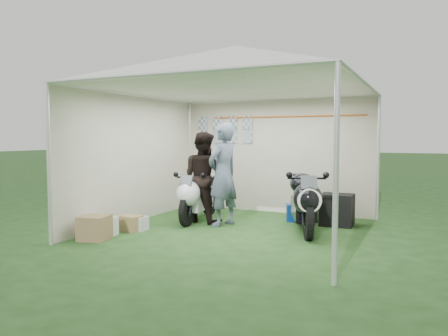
{
  "coord_description": "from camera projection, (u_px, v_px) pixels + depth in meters",
  "views": [
    {
      "loc": [
        2.86,
        -6.5,
        1.53
      ],
      "look_at": [
        -0.37,
        0.35,
        1.0
      ],
      "focal_mm": 35.0,
      "sensor_mm": 36.0,
      "label": 1
    }
  ],
  "objects": [
    {
      "name": "ground",
      "position": [
        235.0,
        231.0,
        7.19
      ],
      "size": [
        80.0,
        80.0,
        0.0
      ],
      "primitive_type": "plane",
      "color": "#1E3F17",
      "rests_on": "ground"
    },
    {
      "name": "canopy_tent",
      "position": [
        237.0,
        73.0,
        7.04
      ],
      "size": [
        5.66,
        5.66,
        3.0
      ],
      "color": "silver",
      "rests_on": "ground"
    },
    {
      "name": "motorcycle_white",
      "position": [
        197.0,
        194.0,
        8.01
      ],
      "size": [
        0.57,
        1.79,
        0.88
      ],
      "rotation": [
        0.0,
        0.0,
        0.15
      ],
      "color": "black",
      "rests_on": "ground"
    },
    {
      "name": "motorcycle_black",
      "position": [
        304.0,
        199.0,
        7.06
      ],
      "size": [
        0.97,
        1.88,
        0.97
      ],
      "rotation": [
        0.0,
        0.0,
        0.38
      ],
      "color": "black",
      "rests_on": "ground"
    },
    {
      "name": "paddock_stand",
      "position": [
        298.0,
        213.0,
        7.98
      ],
      "size": [
        0.48,
        0.39,
        0.31
      ],
      "primitive_type": "cube",
      "rotation": [
        0.0,
        0.0,
        0.38
      ],
      "color": "#0F3FAF",
      "rests_on": "ground"
    },
    {
      "name": "person_dark_jacket",
      "position": [
        203.0,
        177.0,
        7.88
      ],
      "size": [
        0.9,
        0.76,
        1.63
      ],
      "primitive_type": "imported",
      "rotation": [
        0.0,
        0.0,
        2.95
      ],
      "color": "black",
      "rests_on": "ground"
    },
    {
      "name": "person_blue_jacket",
      "position": [
        223.0,
        174.0,
        7.56
      ],
      "size": [
        0.6,
        0.75,
        1.78
      ],
      "primitive_type": "imported",
      "rotation": [
        0.0,
        0.0,
        -1.88
      ],
      "color": "slate",
      "rests_on": "ground"
    },
    {
      "name": "equipment_box",
      "position": [
        337.0,
        210.0,
        7.58
      ],
      "size": [
        0.56,
        0.45,
        0.55
      ],
      "primitive_type": "cube",
      "rotation": [
        0.0,
        0.0,
        0.02
      ],
      "color": "black",
      "rests_on": "ground"
    },
    {
      "name": "crate_0",
      "position": [
        101.0,
        226.0,
        6.8
      ],
      "size": [
        0.48,
        0.4,
        0.29
      ],
      "primitive_type": "cube",
      "rotation": [
        0.0,
        0.0,
        0.13
      ],
      "color": "silver",
      "rests_on": "ground"
    },
    {
      "name": "crate_1",
      "position": [
        95.0,
        228.0,
        6.54
      ],
      "size": [
        0.5,
        0.5,
        0.36
      ],
      "primitive_type": "cube",
      "rotation": [
        0.0,
        0.0,
        0.25
      ],
      "color": "olive",
      "rests_on": "ground"
    },
    {
      "name": "crate_2",
      "position": [
        137.0,
        223.0,
        7.22
      ],
      "size": [
        0.31,
        0.26,
        0.23
      ],
      "primitive_type": "cube",
      "rotation": [
        0.0,
        0.0,
        0.01
      ],
      "color": "silver",
      "rests_on": "ground"
    },
    {
      "name": "crate_3",
      "position": [
        130.0,
        223.0,
        7.16
      ],
      "size": [
        0.41,
        0.31,
        0.25
      ],
      "primitive_type": "cube",
      "rotation": [
        0.0,
        0.0,
        -0.11
      ],
      "color": "olive",
      "rests_on": "ground"
    }
  ]
}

